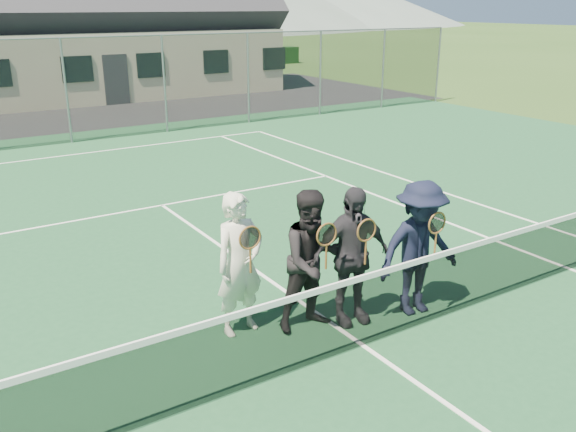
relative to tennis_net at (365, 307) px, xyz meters
name	(u,v)px	position (x,y,z in m)	size (l,w,h in m)	color
ground	(28,112)	(0.00, 20.00, -0.54)	(220.00, 220.00, 0.00)	#2B491A
court_surface	(363,347)	(0.00, 0.00, -0.53)	(30.00, 30.00, 0.02)	#1C4C2B
court_markings	(363,346)	(0.00, 0.00, -0.51)	(11.03, 23.83, 0.01)	white
tennis_net	(365,307)	(0.00, 0.00, 0.00)	(11.68, 0.08, 1.10)	slate
perimeter_fence	(66,91)	(0.00, 13.50, 0.99)	(30.07, 0.07, 3.02)	slate
clubhouse	(93,2)	(4.00, 24.00, 3.45)	(15.60, 8.20, 7.70)	beige
player_a	(240,264)	(-1.04, 1.12, 0.38)	(0.70, 0.53, 1.80)	silver
player_b	(313,261)	(-0.24, 0.73, 0.38)	(0.93, 0.75, 1.80)	black
player_c	(351,256)	(0.25, 0.59, 0.38)	(1.11, 0.61, 1.80)	#27252B
player_d	(419,248)	(1.14, 0.32, 0.38)	(1.24, 0.82, 1.80)	black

